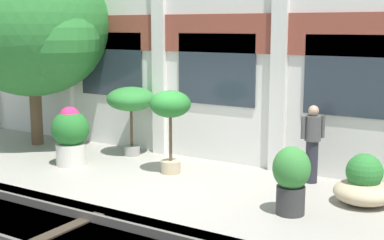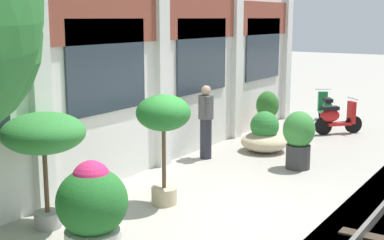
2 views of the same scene
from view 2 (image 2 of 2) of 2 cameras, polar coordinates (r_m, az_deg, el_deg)
name	(u,v)px [view 2 (image 2 of 2)]	position (r m, az deg, el deg)	size (l,w,h in m)	color
ground_plane	(227,210)	(8.94, 3.77, -9.56)	(80.00, 80.00, 0.00)	#9E998E
potted_plant_wide_bowl	(264,136)	(12.72, 7.73, -1.70)	(1.10, 1.10, 0.96)	tan
potted_plant_ribbed_drum	(267,112)	(14.32, 8.03, 0.85)	(0.60, 0.60, 1.21)	#B76647
potted_plant_stone_basin	(299,137)	(11.33, 11.31, -1.80)	(0.67, 0.67, 1.22)	#333333
potted_plant_tall_urn	(163,121)	(8.84, -3.06, -0.15)	(0.91, 0.91, 1.87)	tan
potted_plant_low_pan	(44,137)	(8.12, -15.55, -1.75)	(1.23, 1.23, 1.76)	gray
potted_plant_glazed_jar	(92,211)	(6.81, -10.58, -9.55)	(0.89, 0.89, 1.41)	beige
scooter_near_curb	(337,118)	(14.98, 15.17, 0.19)	(1.07, 1.01, 0.98)	black
scooter_second_parked	(326,108)	(16.55, 14.08, 1.22)	(1.21, 0.84, 0.98)	black
resident_by_doorway	(206,120)	(11.87, 1.49, 0.04)	(0.41, 0.40, 1.65)	#282833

